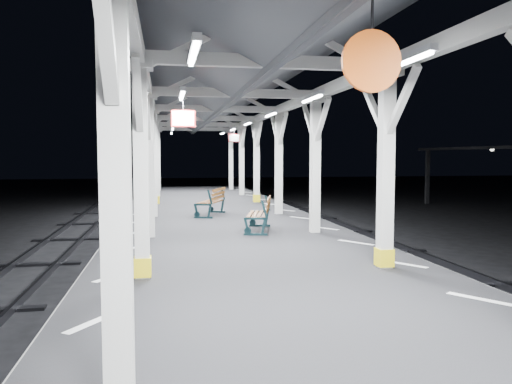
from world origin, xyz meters
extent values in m
cube|color=black|center=(0.00, 0.00, 0.50)|extent=(6.00, 50.00, 1.00)
cube|color=silver|center=(-2.45, 0.00, 1.00)|extent=(1.00, 48.00, 0.01)
cube|color=silver|center=(2.45, 0.00, 1.00)|extent=(1.00, 48.00, 0.01)
cube|color=silver|center=(-2.00, -2.00, 2.60)|extent=(0.22, 0.22, 3.20)
cube|color=silver|center=(-2.00, -1.45, 3.75)|extent=(0.10, 0.99, 0.99)
cube|color=silver|center=(-2.00, -2.55, 3.75)|extent=(0.10, 0.99, 0.99)
cube|color=silver|center=(-2.00, 2.00, 2.60)|extent=(0.22, 0.22, 3.20)
cube|color=silver|center=(-2.00, 2.00, 4.26)|extent=(0.40, 0.40, 0.12)
cube|color=yellow|center=(-2.00, 2.00, 1.18)|extent=(0.26, 0.26, 0.30)
cube|color=silver|center=(-2.00, 2.55, 3.75)|extent=(0.10, 0.99, 0.99)
cube|color=silver|center=(-2.00, 1.45, 3.75)|extent=(0.10, 0.99, 0.99)
cube|color=silver|center=(-2.00, 6.00, 2.60)|extent=(0.22, 0.22, 3.20)
cube|color=silver|center=(-2.00, 6.00, 4.26)|extent=(0.40, 0.40, 0.12)
cube|color=silver|center=(-2.00, 6.55, 3.75)|extent=(0.10, 0.99, 0.99)
cube|color=silver|center=(-2.00, 5.45, 3.75)|extent=(0.10, 0.99, 0.99)
cube|color=silver|center=(-2.00, 10.00, 2.60)|extent=(0.22, 0.22, 3.20)
cube|color=silver|center=(-2.00, 10.00, 4.26)|extent=(0.40, 0.40, 0.12)
cube|color=silver|center=(-2.00, 10.55, 3.75)|extent=(0.10, 0.99, 0.99)
cube|color=silver|center=(-2.00, 9.45, 3.75)|extent=(0.10, 0.99, 0.99)
cube|color=silver|center=(-2.00, 14.00, 2.60)|extent=(0.22, 0.22, 3.20)
cube|color=silver|center=(-2.00, 14.00, 4.26)|extent=(0.40, 0.40, 0.12)
cube|color=yellow|center=(-2.00, 14.00, 1.18)|extent=(0.26, 0.26, 0.30)
cube|color=silver|center=(-2.00, 14.55, 3.75)|extent=(0.10, 0.99, 0.99)
cube|color=silver|center=(-2.00, 13.45, 3.75)|extent=(0.10, 0.99, 0.99)
cube|color=silver|center=(-2.00, 18.00, 2.60)|extent=(0.22, 0.22, 3.20)
cube|color=silver|center=(-2.00, 18.00, 4.26)|extent=(0.40, 0.40, 0.12)
cube|color=silver|center=(-2.00, 18.55, 3.75)|extent=(0.10, 0.99, 0.99)
cube|color=silver|center=(-2.00, 17.45, 3.75)|extent=(0.10, 0.99, 0.99)
cube|color=silver|center=(-2.00, 22.00, 2.60)|extent=(0.22, 0.22, 3.20)
cube|color=silver|center=(-2.00, 22.00, 4.26)|extent=(0.40, 0.40, 0.12)
cube|color=silver|center=(-2.00, 22.55, 3.75)|extent=(0.10, 0.99, 0.99)
cube|color=silver|center=(-2.00, 21.45, 3.75)|extent=(0.10, 0.99, 0.99)
cube|color=silver|center=(2.00, 2.00, 2.60)|extent=(0.22, 0.22, 3.20)
cube|color=silver|center=(2.00, 2.00, 4.26)|extent=(0.40, 0.40, 0.12)
cube|color=yellow|center=(2.00, 2.00, 1.18)|extent=(0.26, 0.26, 0.30)
cube|color=silver|center=(2.00, 2.55, 3.75)|extent=(0.10, 0.99, 0.99)
cube|color=silver|center=(2.00, 1.45, 3.75)|extent=(0.10, 0.99, 0.99)
cube|color=silver|center=(2.00, 6.00, 2.60)|extent=(0.22, 0.22, 3.20)
cube|color=silver|center=(2.00, 6.00, 4.26)|extent=(0.40, 0.40, 0.12)
cube|color=silver|center=(2.00, 6.55, 3.75)|extent=(0.10, 0.99, 0.99)
cube|color=silver|center=(2.00, 5.45, 3.75)|extent=(0.10, 0.99, 0.99)
cube|color=silver|center=(2.00, 10.00, 2.60)|extent=(0.22, 0.22, 3.20)
cube|color=silver|center=(2.00, 10.00, 4.26)|extent=(0.40, 0.40, 0.12)
cube|color=silver|center=(2.00, 10.55, 3.75)|extent=(0.10, 0.99, 0.99)
cube|color=silver|center=(2.00, 9.45, 3.75)|extent=(0.10, 0.99, 0.99)
cube|color=silver|center=(2.00, 14.00, 2.60)|extent=(0.22, 0.22, 3.20)
cube|color=silver|center=(2.00, 14.00, 4.26)|extent=(0.40, 0.40, 0.12)
cube|color=yellow|center=(2.00, 14.00, 1.18)|extent=(0.26, 0.26, 0.30)
cube|color=silver|center=(2.00, 14.55, 3.75)|extent=(0.10, 0.99, 0.99)
cube|color=silver|center=(2.00, 13.45, 3.75)|extent=(0.10, 0.99, 0.99)
cube|color=silver|center=(2.00, 18.00, 2.60)|extent=(0.22, 0.22, 3.20)
cube|color=silver|center=(2.00, 18.00, 4.26)|extent=(0.40, 0.40, 0.12)
cube|color=silver|center=(2.00, 18.55, 3.75)|extent=(0.10, 0.99, 0.99)
cube|color=silver|center=(2.00, 17.45, 3.75)|extent=(0.10, 0.99, 0.99)
cube|color=silver|center=(2.00, 22.00, 2.60)|extent=(0.22, 0.22, 3.20)
cube|color=silver|center=(2.00, 22.00, 4.26)|extent=(0.40, 0.40, 0.12)
cube|color=silver|center=(2.00, 22.55, 3.75)|extent=(0.10, 0.99, 0.99)
cube|color=silver|center=(2.00, 21.45, 3.75)|extent=(0.10, 0.99, 0.99)
cube|color=silver|center=(-2.00, 0.00, 4.38)|extent=(0.18, 48.00, 0.24)
cube|color=silver|center=(2.00, 0.00, 4.38)|extent=(0.18, 48.00, 0.24)
cube|color=silver|center=(0.00, 2.00, 4.38)|extent=(4.20, 0.14, 0.20)
cube|color=silver|center=(0.00, 6.00, 4.38)|extent=(4.20, 0.14, 0.20)
cube|color=silver|center=(0.00, 10.00, 4.38)|extent=(4.20, 0.14, 0.20)
cube|color=silver|center=(0.00, 14.00, 4.38)|extent=(4.20, 0.14, 0.20)
cube|color=silver|center=(0.00, 18.00, 4.38)|extent=(4.20, 0.14, 0.20)
cube|color=silver|center=(0.00, 22.00, 4.38)|extent=(4.20, 0.14, 0.20)
cube|color=silver|center=(-1.30, 0.00, 4.10)|extent=(0.10, 1.35, 0.08)
cube|color=white|center=(-1.30, 0.00, 4.05)|extent=(0.05, 1.25, 0.05)
cube|color=silver|center=(-1.30, 4.00, 4.10)|extent=(0.10, 1.35, 0.08)
cube|color=white|center=(-1.30, 4.00, 4.05)|extent=(0.05, 1.25, 0.05)
cube|color=silver|center=(-1.30, 8.00, 4.10)|extent=(0.10, 1.35, 0.08)
cube|color=white|center=(-1.30, 8.00, 4.05)|extent=(0.05, 1.25, 0.05)
cube|color=silver|center=(-1.30, 12.00, 4.10)|extent=(0.10, 1.35, 0.08)
cube|color=white|center=(-1.30, 12.00, 4.05)|extent=(0.05, 1.25, 0.05)
cube|color=silver|center=(-1.30, 16.00, 4.10)|extent=(0.10, 1.35, 0.08)
cube|color=white|center=(-1.30, 16.00, 4.05)|extent=(0.05, 1.25, 0.05)
cube|color=silver|center=(-1.30, 20.00, 4.10)|extent=(0.10, 1.35, 0.08)
cube|color=white|center=(-1.30, 20.00, 4.05)|extent=(0.05, 1.25, 0.05)
cube|color=silver|center=(1.30, 0.00, 4.10)|extent=(0.10, 1.35, 0.08)
cube|color=white|center=(1.30, 0.00, 4.05)|extent=(0.05, 1.25, 0.05)
cube|color=silver|center=(1.30, 4.00, 4.10)|extent=(0.10, 1.35, 0.08)
cube|color=white|center=(1.30, 4.00, 4.05)|extent=(0.05, 1.25, 0.05)
cube|color=silver|center=(1.30, 8.00, 4.10)|extent=(0.10, 1.35, 0.08)
cube|color=white|center=(1.30, 8.00, 4.05)|extent=(0.05, 1.25, 0.05)
cube|color=silver|center=(1.30, 12.00, 4.10)|extent=(0.10, 1.35, 0.08)
cube|color=white|center=(1.30, 12.00, 4.05)|extent=(0.05, 1.25, 0.05)
cube|color=silver|center=(1.30, 16.00, 4.10)|extent=(0.10, 1.35, 0.08)
cube|color=white|center=(1.30, 16.00, 4.05)|extent=(0.05, 1.25, 0.05)
cube|color=silver|center=(1.30, 20.00, 4.10)|extent=(0.10, 1.35, 0.08)
cube|color=white|center=(1.30, 20.00, 4.05)|extent=(0.05, 1.25, 0.05)
cylinder|color=black|center=(0.00, -2.00, 4.05)|extent=(0.02, 0.02, 0.30)
cylinder|color=#D54D0B|center=(0.00, -2.00, 3.65)|extent=(0.50, 0.04, 0.50)
cylinder|color=black|center=(-1.26, 4.66, 4.02)|extent=(0.02, 0.02, 0.36)
cube|color=red|center=(-1.26, 4.66, 3.67)|extent=(0.50, 0.03, 0.35)
cube|color=white|center=(-1.26, 4.66, 3.67)|extent=(0.44, 0.04, 0.29)
cylinder|color=black|center=(1.31, 15.57, 4.02)|extent=(0.02, 0.02, 0.36)
cube|color=red|center=(1.31, 15.57, 3.67)|extent=(0.50, 0.03, 0.35)
cube|color=white|center=(1.31, 15.57, 3.67)|extent=(0.44, 0.05, 0.29)
cube|color=black|center=(14.00, 22.00, 1.65)|extent=(0.20, 0.20, 3.30)
sphere|color=silver|center=(14.00, 16.00, 3.22)|extent=(0.20, 0.20, 0.20)
sphere|color=silver|center=(14.00, 22.00, 3.22)|extent=(0.20, 0.20, 0.20)
cube|color=#11282D|center=(0.46, 5.75, 1.03)|extent=(0.57, 0.20, 0.06)
cube|color=#11282D|center=(0.26, 5.81, 1.22)|extent=(0.15, 0.08, 0.44)
cube|color=#11282D|center=(0.65, 5.71, 1.22)|extent=(0.14, 0.08, 0.44)
cube|color=#11282D|center=(0.66, 5.70, 1.64)|extent=(0.16, 0.08, 0.42)
cube|color=#11282D|center=(0.84, 7.22, 1.03)|extent=(0.57, 0.20, 0.06)
cube|color=#11282D|center=(0.64, 7.28, 1.22)|extent=(0.15, 0.08, 0.44)
cube|color=#11282D|center=(1.03, 7.18, 1.22)|extent=(0.14, 0.08, 0.44)
cube|color=#11282D|center=(1.04, 7.17, 1.64)|extent=(0.16, 0.08, 0.42)
cube|color=brown|center=(0.47, 6.54, 1.43)|extent=(0.44, 1.42, 0.03)
cube|color=brown|center=(0.59, 6.51, 1.43)|extent=(0.44, 1.42, 0.03)
cube|color=brown|center=(0.71, 6.47, 1.43)|extent=(0.44, 1.42, 0.03)
cube|color=brown|center=(0.83, 6.44, 1.43)|extent=(0.44, 1.42, 0.03)
cube|color=brown|center=(0.89, 6.43, 1.56)|extent=(0.41, 1.41, 0.09)
cube|color=brown|center=(0.91, 6.42, 1.68)|extent=(0.41, 1.41, 0.09)
cube|color=brown|center=(0.93, 6.42, 1.81)|extent=(0.41, 1.41, 0.09)
cube|color=#11282D|center=(-0.52, 9.24, 1.03)|extent=(0.57, 0.26, 0.06)
cube|color=#11282D|center=(-0.72, 9.32, 1.22)|extent=(0.16, 0.10, 0.45)
cube|color=#11282D|center=(-0.34, 9.17, 1.22)|extent=(0.14, 0.09, 0.45)
cube|color=#11282D|center=(-0.32, 9.17, 1.65)|extent=(0.17, 0.10, 0.43)
cube|color=#11282D|center=(0.04, 10.70, 1.03)|extent=(0.57, 0.26, 0.06)
cube|color=#11282D|center=(-0.16, 10.78, 1.22)|extent=(0.16, 0.10, 0.45)
cube|color=#11282D|center=(0.22, 10.63, 1.22)|extent=(0.14, 0.09, 0.45)
cube|color=#11282D|center=(0.24, 10.63, 1.65)|extent=(0.17, 0.10, 0.43)
cube|color=brown|center=(-0.42, 10.04, 1.44)|extent=(0.61, 1.42, 0.03)
cube|color=brown|center=(-0.30, 10.00, 1.44)|extent=(0.61, 1.42, 0.03)
cube|color=brown|center=(-0.18, 9.95, 1.44)|extent=(0.61, 1.42, 0.03)
cube|color=brown|center=(-0.06, 9.91, 1.44)|extent=(0.61, 1.42, 0.03)
cube|color=brown|center=(0.00, 9.88, 1.58)|extent=(0.58, 1.40, 0.09)
cube|color=brown|center=(0.02, 9.88, 1.70)|extent=(0.58, 1.40, 0.09)
cube|color=brown|center=(0.04, 9.87, 1.83)|extent=(0.58, 1.40, 0.09)
camera|label=1|loc=(-1.64, -5.82, 2.89)|focal=35.00mm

